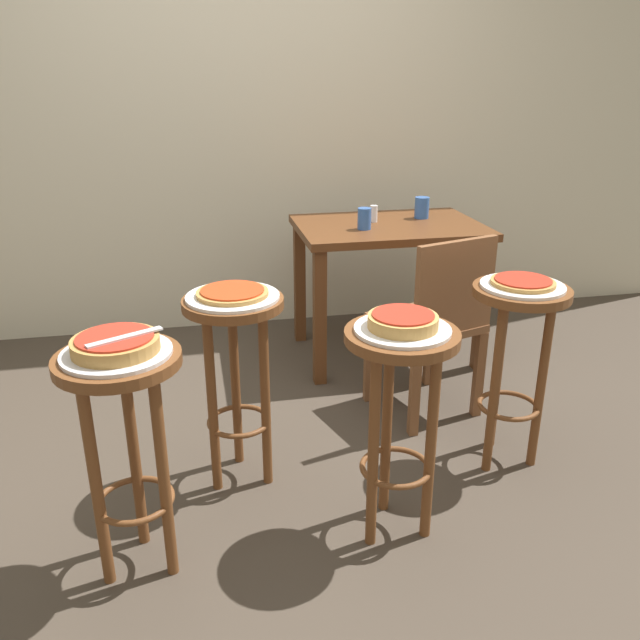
% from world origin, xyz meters
% --- Properties ---
extents(ground_plane, '(6.00, 6.00, 0.00)m').
position_xyz_m(ground_plane, '(0.00, 0.00, 0.00)').
color(ground_plane, '#42382D').
extents(back_wall, '(6.00, 0.10, 3.00)m').
position_xyz_m(back_wall, '(0.00, 1.65, 1.50)').
color(back_wall, beige).
rests_on(back_wall, ground_plane).
extents(stool_foreground, '(0.36, 0.36, 0.74)m').
position_xyz_m(stool_foreground, '(-0.55, -0.48, 0.54)').
color(stool_foreground, brown).
rests_on(stool_foreground, ground_plane).
extents(serving_plate_foreground, '(0.31, 0.31, 0.01)m').
position_xyz_m(serving_plate_foreground, '(-0.55, -0.48, 0.75)').
color(serving_plate_foreground, silver).
rests_on(serving_plate_foreground, stool_foreground).
extents(pizza_foreground, '(0.25, 0.25, 0.05)m').
position_xyz_m(pizza_foreground, '(-0.55, -0.48, 0.78)').
color(pizza_foreground, '#B78442').
rests_on(pizza_foreground, serving_plate_foreground).
extents(stool_middle, '(0.36, 0.36, 0.74)m').
position_xyz_m(stool_middle, '(0.30, -0.47, 0.54)').
color(stool_middle, brown).
rests_on(stool_middle, ground_plane).
extents(serving_plate_middle, '(0.30, 0.30, 0.01)m').
position_xyz_m(serving_plate_middle, '(0.30, -0.47, 0.75)').
color(serving_plate_middle, silver).
rests_on(serving_plate_middle, stool_middle).
extents(pizza_middle, '(0.22, 0.22, 0.05)m').
position_xyz_m(pizza_middle, '(0.30, -0.47, 0.78)').
color(pizza_middle, tan).
rests_on(pizza_middle, serving_plate_middle).
extents(stool_leftside, '(0.36, 0.36, 0.74)m').
position_xyz_m(stool_leftside, '(0.87, -0.15, 0.54)').
color(stool_leftside, brown).
rests_on(stool_leftside, ground_plane).
extents(serving_plate_leftside, '(0.31, 0.31, 0.01)m').
position_xyz_m(serving_plate_leftside, '(0.87, -0.15, 0.75)').
color(serving_plate_leftside, silver).
rests_on(serving_plate_leftside, stool_leftside).
extents(pizza_leftside, '(0.24, 0.24, 0.02)m').
position_xyz_m(pizza_leftside, '(0.87, -0.15, 0.77)').
color(pizza_leftside, '#B78442').
rests_on(pizza_leftside, serving_plate_leftside).
extents(stool_rear, '(0.36, 0.36, 0.74)m').
position_xyz_m(stool_rear, '(-0.19, -0.06, 0.54)').
color(stool_rear, brown).
rests_on(stool_rear, ground_plane).
extents(serving_plate_rear, '(0.33, 0.33, 0.01)m').
position_xyz_m(serving_plate_rear, '(-0.19, -0.06, 0.75)').
color(serving_plate_rear, silver).
rests_on(serving_plate_rear, stool_rear).
extents(pizza_rear, '(0.26, 0.26, 0.02)m').
position_xyz_m(pizza_rear, '(-0.19, -0.06, 0.77)').
color(pizza_rear, '#B78442').
rests_on(pizza_rear, serving_plate_rear).
extents(dining_table, '(0.96, 0.67, 0.74)m').
position_xyz_m(dining_table, '(0.71, 0.97, 0.62)').
color(dining_table, '#5B3319').
rests_on(dining_table, ground_plane).
extents(cup_near_edge, '(0.07, 0.07, 0.11)m').
position_xyz_m(cup_near_edge, '(0.55, 0.88, 0.79)').
color(cup_near_edge, '#3360B2').
rests_on(cup_near_edge, dining_table).
extents(cup_far_edge, '(0.08, 0.08, 0.11)m').
position_xyz_m(cup_far_edge, '(0.92, 1.07, 0.80)').
color(cup_far_edge, '#3360B2').
rests_on(cup_far_edge, dining_table).
extents(condiment_shaker, '(0.04, 0.04, 0.09)m').
position_xyz_m(condiment_shaker, '(0.64, 1.03, 0.78)').
color(condiment_shaker, white).
rests_on(condiment_shaker, dining_table).
extents(wooden_chair, '(0.50, 0.50, 0.85)m').
position_xyz_m(wooden_chair, '(0.71, 0.27, 0.47)').
color(wooden_chair, brown).
rests_on(wooden_chair, ground_plane).
extents(pizza_server_knife, '(0.21, 0.12, 0.01)m').
position_xyz_m(pizza_server_knife, '(-0.52, -0.50, 0.80)').
color(pizza_server_knife, silver).
rests_on(pizza_server_knife, pizza_foreground).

